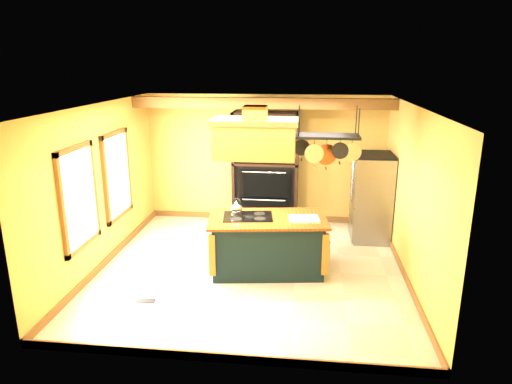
% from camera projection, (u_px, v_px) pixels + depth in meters
% --- Properties ---
extents(floor, '(5.00, 5.00, 0.00)m').
position_uv_depth(floor, '(251.00, 269.00, 7.64)').
color(floor, beige).
rests_on(floor, ground).
extents(ceiling, '(5.00, 5.00, 0.00)m').
position_uv_depth(ceiling, '(251.00, 106.00, 6.89)').
color(ceiling, white).
rests_on(ceiling, wall_back).
extents(wall_back, '(5.00, 0.02, 2.70)m').
position_uv_depth(wall_back, '(265.00, 159.00, 9.65)').
color(wall_back, '#BB9244').
rests_on(wall_back, floor).
extents(wall_front, '(5.00, 0.02, 2.70)m').
position_uv_depth(wall_front, '(222.00, 255.00, 4.88)').
color(wall_front, '#BB9244').
rests_on(wall_front, floor).
extents(wall_left, '(0.02, 5.00, 2.70)m').
position_uv_depth(wall_left, '(101.00, 187.00, 7.53)').
color(wall_left, '#BB9244').
rests_on(wall_left, floor).
extents(wall_right, '(0.02, 5.00, 2.70)m').
position_uv_depth(wall_right, '(412.00, 196.00, 6.99)').
color(wall_right, '#BB9244').
rests_on(wall_right, floor).
extents(ceiling_beam, '(5.00, 0.15, 0.20)m').
position_uv_depth(ceiling_beam, '(262.00, 103.00, 8.55)').
color(ceiling_beam, brown).
rests_on(ceiling_beam, ceiling).
extents(window_near, '(0.06, 1.06, 1.56)m').
position_uv_depth(window_near, '(79.00, 198.00, 6.75)').
color(window_near, brown).
rests_on(window_near, wall_left).
extents(window_far, '(0.06, 1.06, 1.56)m').
position_uv_depth(window_far, '(117.00, 175.00, 8.09)').
color(window_far, brown).
rests_on(window_far, wall_left).
extents(kitchen_island, '(2.01, 1.29, 1.11)m').
position_uv_depth(kitchen_island, '(267.00, 244.00, 7.47)').
color(kitchen_island, black).
rests_on(kitchen_island, floor).
extents(range_hood, '(1.32, 0.75, 0.80)m').
position_uv_depth(range_hood, '(255.00, 137.00, 7.00)').
color(range_hood, '#BE782F').
rests_on(range_hood, ceiling).
extents(pot_rack, '(1.04, 0.48, 0.90)m').
position_uv_depth(pot_rack, '(327.00, 143.00, 6.91)').
color(pot_rack, black).
rests_on(pot_rack, ceiling).
extents(refrigerator, '(0.72, 0.84, 1.64)m').
position_uv_depth(refrigerator, '(371.00, 199.00, 8.74)').
color(refrigerator, gray).
rests_on(refrigerator, floor).
extents(hutch, '(1.34, 0.61, 2.37)m').
position_uv_depth(hutch, '(266.00, 182.00, 9.52)').
color(hutch, black).
rests_on(hutch, floor).
extents(floor_register, '(0.28, 0.13, 0.01)m').
position_uv_depth(floor_register, '(146.00, 301.00, 6.61)').
color(floor_register, black).
rests_on(floor_register, floor).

